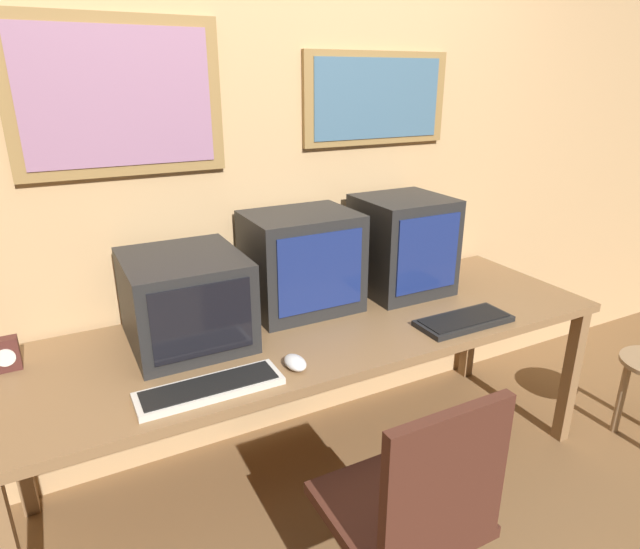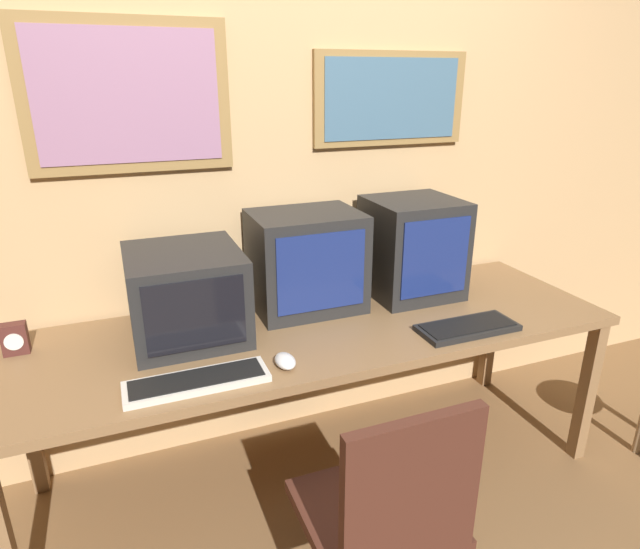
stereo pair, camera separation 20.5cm
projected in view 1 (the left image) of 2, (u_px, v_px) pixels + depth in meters
wall_back at (273, 162)px, 2.28m from camera, size 8.00×0.08×2.60m
desk at (320, 339)px, 2.15m from camera, size 2.38×0.76×0.72m
monitor_left at (186, 299)px, 1.95m from camera, size 0.41×0.45×0.33m
monitor_center at (301, 262)px, 2.23m from camera, size 0.45×0.35×0.41m
monitor_right at (402, 245)px, 2.42m from camera, size 0.38×0.37×0.43m
keyboard_main at (210, 388)px, 1.68m from camera, size 0.46×0.14×0.03m
keyboard_side at (464, 321)px, 2.14m from camera, size 0.40×0.17×0.03m
mouse_near_keyboard at (295, 363)px, 1.82m from camera, size 0.07×0.11×0.04m
desk_clock at (6, 355)px, 1.79m from camera, size 0.09×0.05×0.12m
office_chair at (408, 534)px, 1.57m from camera, size 0.44×0.44×0.89m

